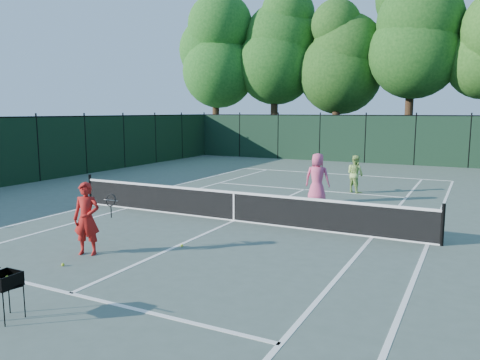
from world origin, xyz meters
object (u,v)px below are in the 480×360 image
at_px(player_green, 355,174).
at_px(loose_ball_midcourt, 182,245).
at_px(coach, 87,219).
at_px(loose_ball_near_cart, 63,265).
at_px(ball_hopper, 5,281).
at_px(player_pink, 317,178).

bearing_deg(player_green, loose_ball_midcourt, 110.19).
distance_m(coach, loose_ball_near_cart, 1.21).
bearing_deg(ball_hopper, loose_ball_near_cart, 133.35).
height_order(player_pink, loose_ball_near_cart, player_pink).
xyz_separation_m(coach, player_green, (3.53, 11.14, -0.08)).
distance_m(coach, loose_ball_midcourt, 2.33).
bearing_deg(player_green, player_pink, 107.20).
relative_size(ball_hopper, loose_ball_near_cart, 11.40).
bearing_deg(player_green, ball_hopper, 113.02).
xyz_separation_m(coach, ball_hopper, (1.40, -3.15, -0.20)).
bearing_deg(coach, player_pink, 50.58).
bearing_deg(player_pink, player_green, -109.88).
distance_m(player_pink, loose_ball_midcourt, 7.03).
distance_m(player_pink, loose_ball_near_cart, 9.66).
bearing_deg(ball_hopper, player_green, 95.81).
xyz_separation_m(player_pink, loose_ball_near_cart, (-2.68, -9.24, -0.87)).
bearing_deg(ball_hopper, loose_ball_midcourt, 101.83).
distance_m(player_pink, ball_hopper, 11.60).
relative_size(loose_ball_near_cart, loose_ball_midcourt, 1.00).
xyz_separation_m(coach, player_pink, (2.82, 8.36, 0.06)).
bearing_deg(player_pink, loose_ball_near_cart, 68.24).
bearing_deg(loose_ball_near_cart, loose_ball_midcourt, 58.35).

